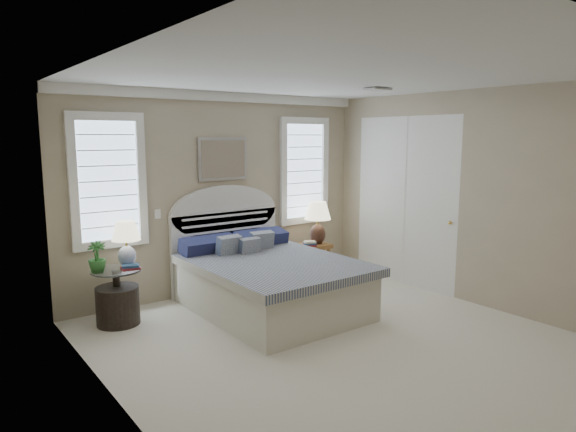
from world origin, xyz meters
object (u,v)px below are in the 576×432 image
at_px(bed, 266,278).
at_px(floor_pot, 118,306).
at_px(side_table_left, 117,290).
at_px(nightstand_right, 312,254).
at_px(lamp_left, 126,239).
at_px(lamp_right, 318,218).

distance_m(bed, floor_pot, 1.76).
bearing_deg(side_table_left, bed, -19.74).
relative_size(side_table_left, nightstand_right, 1.19).
xyz_separation_m(nightstand_right, floor_pot, (-2.96, -0.14, -0.17)).
height_order(side_table_left, nightstand_right, side_table_left).
relative_size(bed, lamp_left, 4.24).
xyz_separation_m(lamp_left, lamp_right, (2.89, 0.03, -0.04)).
distance_m(floor_pot, lamp_left, 0.76).
bearing_deg(nightstand_right, lamp_left, -179.17).
height_order(bed, lamp_left, bed).
xyz_separation_m(floor_pot, lamp_right, (3.06, 0.13, 0.70)).
bearing_deg(lamp_left, side_table_left, -159.20).
bearing_deg(nightstand_right, bed, -151.97).
bearing_deg(lamp_right, side_table_left, -178.39).
xyz_separation_m(bed, lamp_left, (-1.49, 0.65, 0.57)).
bearing_deg(floor_pot, lamp_left, 30.86).
xyz_separation_m(side_table_left, lamp_right, (3.05, 0.09, 0.53)).
bearing_deg(bed, side_table_left, 160.26).
distance_m(nightstand_right, lamp_right, 0.54).
bearing_deg(side_table_left, nightstand_right, 1.94).
height_order(side_table_left, lamp_right, lamp_right).
relative_size(side_table_left, lamp_right, 0.98).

